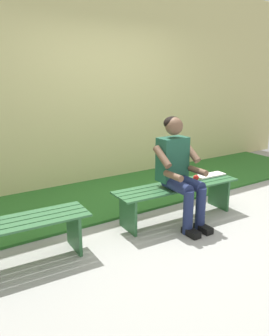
% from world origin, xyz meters
% --- Properties ---
extents(ground_plane, '(10.00, 7.00, 0.04)m').
position_xyz_m(ground_plane, '(1.00, 1.00, -0.02)').
color(ground_plane, '#9E9E99').
extents(grass_strip, '(9.00, 1.88, 0.03)m').
position_xyz_m(grass_strip, '(1.00, -1.28, 0.01)').
color(grass_strip, '#2D6B28').
rests_on(grass_strip, ground).
extents(brick_wall, '(9.50, 0.24, 3.06)m').
position_xyz_m(brick_wall, '(0.50, -1.96, 1.53)').
color(brick_wall, '#D1C684').
rests_on(brick_wall, ground).
extents(bench_near, '(1.60, 0.46, 0.42)m').
position_xyz_m(bench_near, '(0.00, 0.00, 0.32)').
color(bench_near, '#2D6038').
rests_on(bench_near, ground).
extents(bench_far, '(1.60, 0.46, 0.42)m').
position_xyz_m(bench_far, '(2.00, 0.00, 0.32)').
color(bench_far, '#2D6038').
rests_on(bench_far, ground).
extents(person_seated, '(0.50, 0.69, 1.23)m').
position_xyz_m(person_seated, '(0.07, 0.10, 0.67)').
color(person_seated, '#1E513D').
rests_on(person_seated, ground).
extents(apple, '(0.07, 0.07, 0.07)m').
position_xyz_m(apple, '(-0.30, -0.01, 0.46)').
color(apple, red).
rests_on(apple, bench_near).
extents(book_open, '(0.42, 0.18, 0.02)m').
position_xyz_m(book_open, '(-0.57, -0.04, 0.43)').
color(book_open, white).
rests_on(book_open, bench_near).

